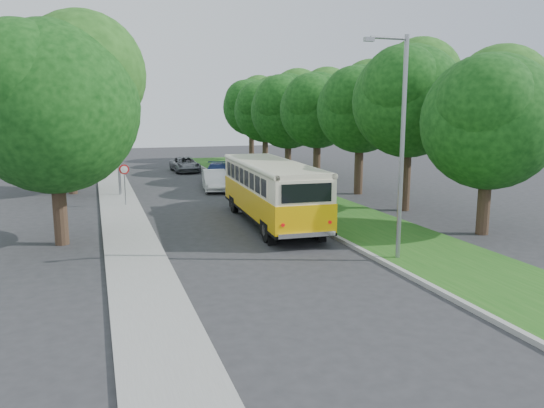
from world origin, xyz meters
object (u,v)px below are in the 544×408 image
object	(u,v)px
car_silver	(251,198)
car_white	(215,180)
lamppost_far	(116,132)
car_blue	(218,173)
car_grey	(185,164)
lamppost_near	(400,141)
vintage_bus	(271,193)

from	to	relation	value
car_silver	car_white	size ratio (longest dim) A/B	0.87
lamppost_far	car_silver	distance (m)	10.27
car_silver	car_blue	xyz separation A→B (m)	(0.71, 11.48, 0.07)
car_blue	car_grey	bearing A→B (deg)	113.79
lamppost_near	car_white	bearing A→B (deg)	97.68
car_white	lamppost_near	bearing A→B (deg)	-74.51
car_grey	car_white	bearing A→B (deg)	-90.44
car_grey	lamppost_far	bearing A→B (deg)	-118.14
car_white	car_blue	bearing A→B (deg)	82.22
lamppost_near	lamppost_far	world-z (taller)	lamppost_near
lamppost_far	vintage_bus	xyz separation A→B (m)	(6.61, -11.04, -2.58)
lamppost_near	car_white	xyz separation A→B (m)	(-2.55, 18.93, -3.66)
car_silver	car_blue	size ratio (longest dim) A/B	0.76
car_white	car_blue	distance (m)	4.36
vintage_bus	car_blue	bearing A→B (deg)	89.50
vintage_bus	car_white	world-z (taller)	vintage_bus
lamppost_near	car_grey	size ratio (longest dim) A/B	1.70
car_silver	car_grey	bearing A→B (deg)	106.07
lamppost_near	lamppost_far	xyz separation A→B (m)	(-8.91, 18.50, -0.25)
lamppost_near	car_blue	bearing A→B (deg)	93.41
lamppost_far	car_grey	distance (m)	14.10
vintage_bus	lamppost_far	bearing A→B (deg)	123.75
car_grey	vintage_bus	bearing A→B (deg)	-90.02
lamppost_near	car_grey	bearing A→B (deg)	94.92
car_grey	car_blue	bearing A→B (deg)	-81.35
lamppost_near	lamppost_far	size ratio (longest dim) A/B	1.07
lamppost_near	car_grey	distance (m)	30.98
lamppost_near	car_blue	world-z (taller)	lamppost_near
car_white	car_blue	world-z (taller)	car_blue
car_white	car_grey	bearing A→B (deg)	98.23
car_blue	lamppost_near	bearing A→B (deg)	-72.31
vintage_bus	car_grey	xyz separation A→B (m)	(-0.34, 23.19, -0.88)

